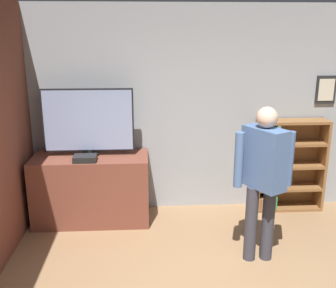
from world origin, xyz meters
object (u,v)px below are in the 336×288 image
at_px(game_console, 85,158).
at_px(bookshelf, 283,166).
at_px(television, 88,122).
at_px(person, 263,172).

distance_m(game_console, bookshelf, 2.61).
xyz_separation_m(game_console, bookshelf, (2.56, 0.39, -0.29)).
distance_m(television, bookshelf, 2.63).
xyz_separation_m(bookshelf, person, (-0.66, -1.22, 0.37)).
relative_size(game_console, bookshelf, 0.22).
xyz_separation_m(game_console, person, (1.91, -0.83, 0.09)).
bearing_deg(television, person, -29.41).
bearing_deg(bookshelf, game_console, -171.44).
bearing_deg(bookshelf, television, -176.35).
xyz_separation_m(television, bookshelf, (2.53, 0.16, -0.68)).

